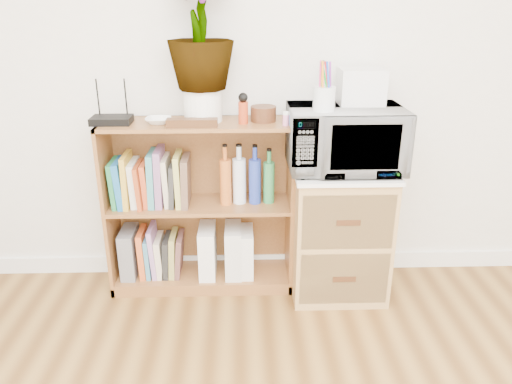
{
  "coord_description": "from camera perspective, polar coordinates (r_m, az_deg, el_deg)",
  "views": [
    {
      "loc": [
        -0.12,
        -0.41,
        1.56
      ],
      "look_at": [
        -0.05,
        1.95,
        0.62
      ],
      "focal_mm": 35.0,
      "sensor_mm": 36.0,
      "label": 1
    }
  ],
  "objects": [
    {
      "name": "skirting_board",
      "position": [
        3.05,
        0.81,
        -7.96
      ],
      "size": [
        4.0,
        0.02,
        0.1
      ],
      "primitive_type": "cube",
      "color": "white",
      "rests_on": "ground"
    },
    {
      "name": "bookshelf",
      "position": [
        2.74,
        -6.34,
        -1.73
      ],
      "size": [
        1.0,
        0.3,
        0.95
      ],
      "primitive_type": "cube",
      "color": "brown",
      "rests_on": "ground"
    },
    {
      "name": "wicker_unit",
      "position": [
        2.77,
        9.37,
        -4.52
      ],
      "size": [
        0.5,
        0.45,
        0.7
      ],
      "primitive_type": "cube",
      "color": "#9E7542",
      "rests_on": "ground"
    },
    {
      "name": "microwave",
      "position": [
        2.57,
        10.12,
        6.01
      ],
      "size": [
        0.58,
        0.39,
        0.32
      ],
      "primitive_type": "imported",
      "rotation": [
        0.0,
        0.0,
        0.01
      ],
      "color": "silver",
      "rests_on": "wicker_unit"
    },
    {
      "name": "pen_cup",
      "position": [
        2.44,
        7.78,
        10.52
      ],
      "size": [
        0.11,
        0.11,
        0.12
      ],
      "primitive_type": "cylinder",
      "color": "silver",
      "rests_on": "microwave"
    },
    {
      "name": "small_appliance",
      "position": [
        2.63,
        11.89,
        11.74
      ],
      "size": [
        0.22,
        0.19,
        0.18
      ],
      "primitive_type": "cube",
      "color": "silver",
      "rests_on": "microwave"
    },
    {
      "name": "router",
      "position": [
        2.64,
        -16.17,
        7.91
      ],
      "size": [
        0.2,
        0.14,
        0.04
      ],
      "primitive_type": "cube",
      "color": "black",
      "rests_on": "bookshelf"
    },
    {
      "name": "white_bowl",
      "position": [
        2.58,
        -11.1,
        8.02
      ],
      "size": [
        0.13,
        0.13,
        0.03
      ],
      "primitive_type": "imported",
      "color": "white",
      "rests_on": "bookshelf"
    },
    {
      "name": "plant_pot",
      "position": [
        2.59,
        -6.1,
        9.83
      ],
      "size": [
        0.19,
        0.19,
        0.16
      ],
      "primitive_type": "cylinder",
      "color": "white",
      "rests_on": "bookshelf"
    },
    {
      "name": "potted_plant",
      "position": [
        2.54,
        -6.45,
        18.18
      ],
      "size": [
        0.33,
        0.33,
        0.59
      ],
      "primitive_type": "imported",
      "color": "#3A6C2B",
      "rests_on": "plant_pot"
    },
    {
      "name": "trinket_box",
      "position": [
        2.49,
        -7.32,
        7.85
      ],
      "size": [
        0.25,
        0.06,
        0.04
      ],
      "primitive_type": "cube",
      "color": "#3D2210",
      "rests_on": "bookshelf"
    },
    {
      "name": "kokeshi_doll",
      "position": [
        2.53,
        -1.47,
        9.04
      ],
      "size": [
        0.05,
        0.05,
        0.11
      ],
      "primitive_type": "cylinder",
      "color": "#AF3515",
      "rests_on": "bookshelf"
    },
    {
      "name": "wooden_bowl",
      "position": [
        2.59,
        0.85,
        8.94
      ],
      "size": [
        0.13,
        0.13,
        0.08
      ],
      "primitive_type": "cylinder",
      "color": "#3D2310",
      "rests_on": "bookshelf"
    },
    {
      "name": "paint_jars",
      "position": [
        2.5,
        4.16,
        8.19
      ],
      "size": [
        0.11,
        0.04,
        0.05
      ],
      "primitive_type": "cube",
      "color": "pink",
      "rests_on": "bookshelf"
    },
    {
      "name": "file_box",
      "position": [
        2.92,
        -14.23,
        -6.64
      ],
      "size": [
        0.08,
        0.22,
        0.27
      ],
      "primitive_type": "cube",
      "color": "slate",
      "rests_on": "bookshelf"
    },
    {
      "name": "magazine_holder_left",
      "position": [
        2.85,
        -5.56,
        -6.66
      ],
      "size": [
        0.09,
        0.23,
        0.28
      ],
      "primitive_type": "cube",
      "color": "white",
      "rests_on": "bookshelf"
    },
    {
      "name": "magazine_holder_mid",
      "position": [
        2.84,
        -2.6,
        -6.63
      ],
      "size": [
        0.09,
        0.23,
        0.29
      ],
      "primitive_type": "cube",
      "color": "silver",
      "rests_on": "bookshelf"
    },
    {
      "name": "magazine_holder_right",
      "position": [
        2.84,
        -1.19,
        -6.81
      ],
      "size": [
        0.08,
        0.21,
        0.26
      ],
      "primitive_type": "cube",
      "color": "silver",
      "rests_on": "bookshelf"
    },
    {
      "name": "cookbooks",
      "position": [
        2.72,
        -11.81,
        1.27
      ],
      "size": [
        0.41,
        0.2,
        0.31
      ],
      "color": "#1F7741",
      "rests_on": "bookshelf"
    },
    {
      "name": "liquor_bottles",
      "position": [
        2.67,
        -1.15,
        1.9
      ],
      "size": [
        0.29,
        0.07,
        0.32
      ],
      "color": "#C26024",
      "rests_on": "bookshelf"
    },
    {
      "name": "lower_books",
      "position": [
        2.89,
        -10.81,
        -6.9
      ],
      "size": [
        0.25,
        0.19,
        0.29
      ],
      "color": "#D05524",
      "rests_on": "bookshelf"
    }
  ]
}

